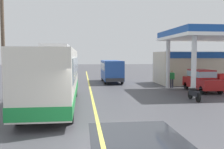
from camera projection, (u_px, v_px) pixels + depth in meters
ground at (89, 82)px, 28.40m from camera, size 120.00×120.00×0.00m
lane_divider_stripe at (90, 88)px, 23.45m from camera, size 0.16×50.00×0.01m
wet_puddle_patch at (136, 137)px, 9.26m from camera, size 3.42×4.14×0.01m
coach_bus_main at (54, 77)px, 14.79m from camera, size 2.60×11.04×3.69m
gas_station_roadside at (199, 59)px, 24.89m from camera, size 9.10×11.95×5.10m
car_at_pump at (202, 79)px, 21.04m from camera, size 1.70×4.20×1.82m
minibus_opposing_lane at (112, 69)px, 28.24m from camera, size 2.04×6.13×2.44m
motorcycle_parked_forecourt at (194, 94)px, 16.72m from camera, size 0.55×1.80×0.92m
pedestrian_near_pump at (172, 78)px, 23.38m from camera, size 0.55×0.22×1.66m
car_trailing_behind_bus at (66, 73)px, 28.81m from camera, size 1.70×4.20×1.82m
utility_pole_roadside at (3, 33)px, 16.66m from camera, size 1.80×0.24×8.62m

